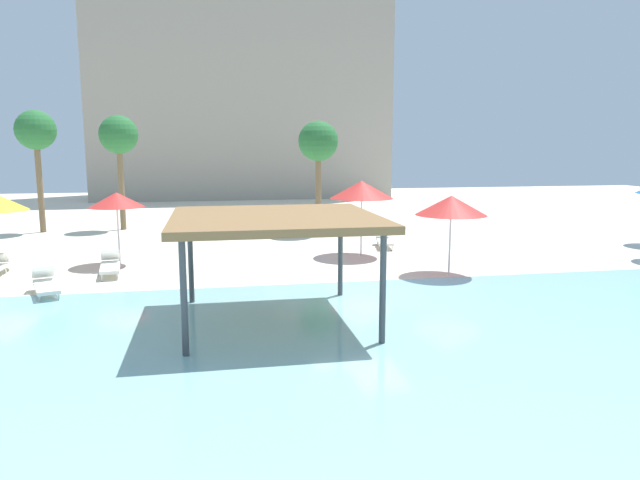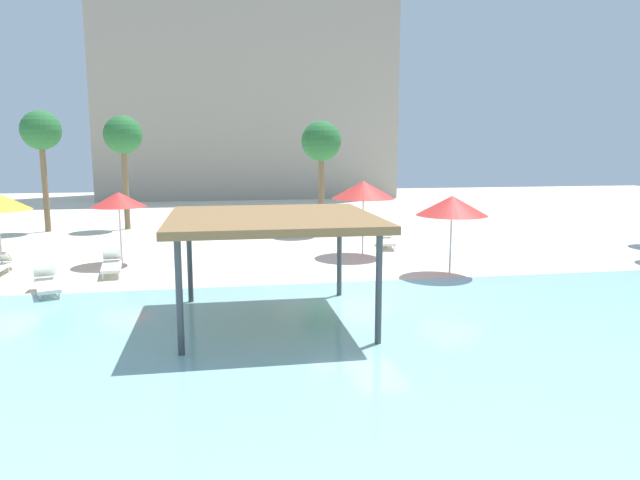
# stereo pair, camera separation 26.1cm
# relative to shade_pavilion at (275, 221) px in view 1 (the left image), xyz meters

# --- Properties ---
(ground_plane) EXTENTS (80.00, 80.00, 0.00)m
(ground_plane) POSITION_rel_shade_pavilion_xyz_m (2.64, 2.06, -2.45)
(ground_plane) COLOR beige
(lagoon_water) EXTENTS (44.00, 13.50, 0.04)m
(lagoon_water) POSITION_rel_shade_pavilion_xyz_m (2.64, -3.19, -2.43)
(lagoon_water) COLOR #8CC6CC
(lagoon_water) RESTS_ON ground
(shade_pavilion) EXTENTS (4.80, 4.80, 2.60)m
(shade_pavilion) POSITION_rel_shade_pavilion_xyz_m (0.00, 0.00, 0.00)
(shade_pavilion) COLOR #42474C
(shade_pavilion) RESTS_ON ground
(beach_umbrella_red_3) EXTENTS (1.92, 1.92, 2.59)m
(beach_umbrella_red_3) POSITION_rel_shade_pavilion_xyz_m (-4.75, 7.86, -0.13)
(beach_umbrella_red_3) COLOR silver
(beach_umbrella_red_3) RESTS_ON ground
(beach_umbrella_red_5) EXTENTS (2.43, 2.43, 2.89)m
(beach_umbrella_red_5) POSITION_rel_shade_pavilion_xyz_m (4.19, 7.94, 0.10)
(beach_umbrella_red_5) COLOR silver
(beach_umbrella_red_5) RESTS_ON ground
(beach_umbrella_red_6) EXTENTS (2.31, 2.31, 2.62)m
(beach_umbrella_red_6) POSITION_rel_shade_pavilion_xyz_m (6.18, 4.10, -0.15)
(beach_umbrella_red_6) COLOR silver
(beach_umbrella_red_6) RESTS_ON ground
(lounge_chair_0) EXTENTS (0.96, 1.98, 0.74)m
(lounge_chair_0) POSITION_rel_shade_pavilion_xyz_m (5.65, 9.65, -2.12)
(lounge_chair_0) COLOR white
(lounge_chair_0) RESTS_ON ground
(lounge_chair_2) EXTENTS (1.19, 1.99, 0.74)m
(lounge_chair_2) POSITION_rel_shade_pavilion_xyz_m (-6.18, 3.80, -2.12)
(lounge_chair_2) COLOR white
(lounge_chair_2) RESTS_ON ground
(lounge_chair_3) EXTENTS (0.84, 1.96, 0.74)m
(lounge_chair_3) POSITION_rel_shade_pavilion_xyz_m (-4.82, 6.23, -2.12)
(lounge_chair_3) COLOR white
(lounge_chair_3) RESTS_ON ground
(palm_tree_0) EXTENTS (1.90, 1.90, 5.91)m
(palm_tree_0) POSITION_rel_shade_pavilion_xyz_m (-9.67, 16.81, 2.38)
(palm_tree_0) COLOR brown
(palm_tree_0) RESTS_ON ground
(palm_tree_1) EXTENTS (1.90, 1.90, 5.71)m
(palm_tree_1) POSITION_rel_shade_pavilion_xyz_m (-5.90, 17.04, 2.19)
(palm_tree_1) COLOR brown
(palm_tree_1) RESTS_ON ground
(palm_tree_2) EXTENTS (1.90, 1.90, 5.38)m
(palm_tree_2) POSITION_rel_shade_pavilion_xyz_m (3.59, 13.82, 1.87)
(palm_tree_2) COLOR brown
(palm_tree_2) RESTS_ON ground
(hotel_block_0) EXTENTS (23.55, 8.37, 20.48)m
(hotel_block_0) POSITION_rel_shade_pavilion_xyz_m (1.27, 36.18, 7.79)
(hotel_block_0) COLOR #9E9384
(hotel_block_0) RESTS_ON ground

